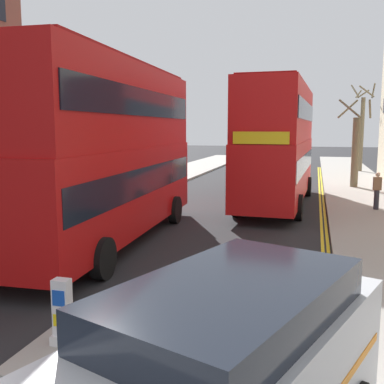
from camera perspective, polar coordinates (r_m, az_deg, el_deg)
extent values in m
cube|color=#9E9991|center=(20.68, -15.27, -2.14)|extent=(4.00, 80.00, 0.14)
cube|color=yellow|center=(15.93, 16.67, -5.45)|extent=(0.10, 56.00, 0.01)
cube|color=yellow|center=(15.93, 16.10, -5.43)|extent=(0.10, 56.00, 0.01)
cube|color=#9E9991|center=(8.20, -15.86, -18.25)|extent=(1.10, 2.20, 0.10)
cube|color=silver|center=(8.14, -15.90, -17.42)|extent=(0.36, 0.28, 0.16)
cube|color=white|center=(7.92, -16.06, -13.79)|extent=(0.28, 0.20, 0.95)
cube|color=blue|center=(7.77, -16.52, -12.75)|extent=(0.22, 0.01, 0.26)
cube|color=yellow|center=(7.91, -16.41, -15.33)|extent=(0.22, 0.01, 0.20)
cube|color=#B20F0F|center=(14.47, -10.45, 0.41)|extent=(2.93, 10.89, 2.60)
cube|color=#B20F0F|center=(14.36, -10.71, 10.55)|extent=(2.87, 10.67, 2.50)
cube|color=black|center=(14.43, -10.48, 1.59)|extent=(2.94, 10.46, 0.84)
cube|color=black|center=(14.36, -10.72, 10.95)|extent=(2.93, 10.24, 0.80)
cube|color=yellow|center=(19.40, -4.23, 7.04)|extent=(2.00, 0.14, 0.44)
cube|color=maroon|center=(14.47, -10.85, 15.69)|extent=(2.64, 9.80, 0.10)
cylinder|color=black|center=(18.18, -9.80, -1.91)|extent=(0.34, 1.05, 1.04)
cylinder|color=black|center=(17.38, -2.16, -2.26)|extent=(0.34, 1.05, 1.04)
cylinder|color=black|center=(12.43, -21.85, -7.06)|extent=(0.34, 1.05, 1.04)
cylinder|color=black|center=(11.22, -11.19, -8.23)|extent=(0.34, 1.05, 1.04)
cube|color=red|center=(21.67, 10.78, 2.93)|extent=(2.92, 10.89, 2.60)
cube|color=red|center=(21.60, 10.96, 9.68)|extent=(2.86, 10.67, 2.50)
cube|color=black|center=(21.65, 10.80, 3.72)|extent=(2.93, 10.46, 0.84)
cube|color=black|center=(21.60, 10.96, 9.94)|extent=(2.91, 10.24, 0.80)
cube|color=yellow|center=(16.26, 8.67, 6.77)|extent=(2.00, 0.14, 0.44)
cube|color=maroon|center=(21.68, 11.05, 13.11)|extent=(2.62, 9.80, 0.10)
cylinder|color=black|center=(18.41, 13.31, -1.89)|extent=(0.34, 1.05, 1.04)
cylinder|color=black|center=(18.74, 5.67, -1.53)|extent=(0.34, 1.05, 1.04)
cylinder|color=black|center=(25.02, 14.45, 0.67)|extent=(0.34, 1.05, 1.04)
cylinder|color=black|center=(25.27, 8.78, 0.91)|extent=(0.34, 1.05, 1.04)
cube|color=black|center=(4.81, 5.26, -15.27)|extent=(2.67, 3.46, 0.76)
cylinder|color=black|center=(6.86, 4.05, -20.76)|extent=(0.44, 0.71, 0.68)
cylinder|color=#2D2D38|center=(21.08, 22.25, -0.90)|extent=(0.22, 0.22, 0.85)
cube|color=#8C6647|center=(20.99, 22.35, 1.00)|extent=(0.34, 0.22, 0.56)
sphere|color=beige|center=(20.95, 22.41, 2.06)|extent=(0.20, 0.20, 0.20)
cylinder|color=#6B6047|center=(39.36, 20.61, 6.80)|extent=(0.33, 0.33, 5.92)
cylinder|color=#6B6047|center=(39.54, 21.92, 11.77)|extent=(0.12, 1.48, 1.09)
cylinder|color=#6B6047|center=(39.89, 20.81, 11.50)|extent=(0.93, 0.14, 0.70)
cylinder|color=#6B6047|center=(39.63, 20.29, 11.53)|extent=(0.55, 0.83, 0.67)
cylinder|color=#6B6047|center=(39.17, 19.88, 11.91)|extent=(0.61, 1.45, 1.10)
cylinder|color=#6B6047|center=(38.89, 21.19, 11.77)|extent=(1.26, 0.45, 0.94)
cylinder|color=#6B6047|center=(28.65, 19.92, 4.72)|extent=(0.44, 0.44, 4.10)
cylinder|color=#6B6047|center=(28.58, 21.55, 9.71)|extent=(0.36, 1.42, 1.04)
cylinder|color=#6B6047|center=(29.16, 19.07, 9.89)|extent=(1.24, 1.13, 1.14)
cylinder|color=#6B6047|center=(28.04, 19.26, 9.94)|extent=(1.22, 1.09, 1.11)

